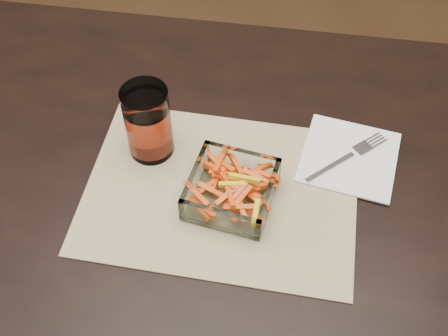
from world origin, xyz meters
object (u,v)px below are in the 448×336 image
(dining_table, at_px, (238,225))
(fork, at_px, (349,156))
(glass_bowl, at_px, (231,191))
(tumbler, at_px, (148,124))

(dining_table, height_order, fork, fork)
(dining_table, bearing_deg, glass_bowl, -149.61)
(dining_table, height_order, tumbler, tumbler)
(tumbler, distance_m, fork, 0.35)
(glass_bowl, relative_size, fork, 1.07)
(dining_table, height_order, glass_bowl, glass_bowl)
(dining_table, xyz_separation_m, fork, (0.18, 0.11, 0.10))
(tumbler, bearing_deg, glass_bowl, -28.99)
(dining_table, distance_m, fork, 0.23)
(glass_bowl, bearing_deg, tumbler, 151.01)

